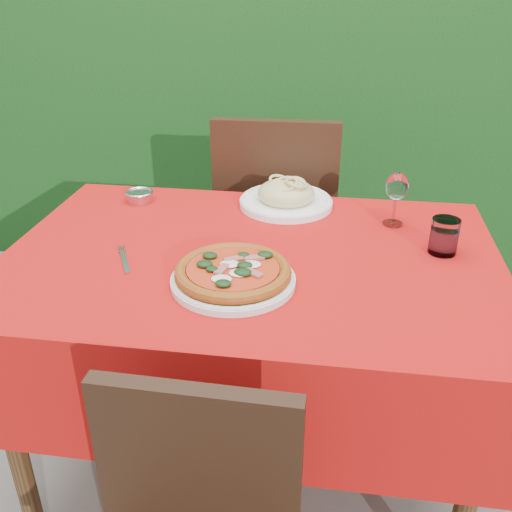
# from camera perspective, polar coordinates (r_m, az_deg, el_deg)

# --- Properties ---
(ground) EXTENTS (60.00, 60.00, 0.00)m
(ground) POSITION_cam_1_polar(r_m,az_deg,el_deg) (1.91, -0.40, -20.13)
(ground) COLOR #635F59
(ground) RESTS_ON ground
(hedge) EXTENTS (3.20, 0.55, 1.78)m
(hedge) POSITION_cam_1_polar(r_m,az_deg,el_deg) (2.88, 4.49, 17.33)
(hedge) COLOR black
(hedge) RESTS_ON ground
(dining_table) EXTENTS (1.26, 0.86, 0.75)m
(dining_table) POSITION_cam_1_polar(r_m,az_deg,el_deg) (1.53, -0.47, -4.81)
(dining_table) COLOR #4D3419
(dining_table) RESTS_ON ground
(chair_far) EXTENTS (0.44, 0.44, 0.95)m
(chair_far) POSITION_cam_1_polar(r_m,az_deg,el_deg) (2.13, 2.10, 3.41)
(chair_far) COLOR black
(chair_far) RESTS_ON ground
(pizza_plate) EXTENTS (0.29, 0.29, 0.05)m
(pizza_plate) POSITION_cam_1_polar(r_m,az_deg,el_deg) (1.31, -2.31, -1.84)
(pizza_plate) COLOR silver
(pizza_plate) RESTS_ON dining_table
(pasta_plate) EXTENTS (0.28, 0.28, 0.08)m
(pasta_plate) POSITION_cam_1_polar(r_m,az_deg,el_deg) (1.74, 3.02, 5.91)
(pasta_plate) COLOR white
(pasta_plate) RESTS_ON dining_table
(water_glass) EXTENTS (0.07, 0.07, 0.09)m
(water_glass) POSITION_cam_1_polar(r_m,az_deg,el_deg) (1.52, 18.27, 1.73)
(water_glass) COLOR silver
(water_glass) RESTS_ON dining_table
(wine_glass) EXTENTS (0.06, 0.06, 0.15)m
(wine_glass) POSITION_cam_1_polar(r_m,az_deg,el_deg) (1.62, 13.90, 6.57)
(wine_glass) COLOR white
(wine_glass) RESTS_ON dining_table
(fork) EXTENTS (0.09, 0.16, 0.00)m
(fork) POSITION_cam_1_polar(r_m,az_deg,el_deg) (1.45, -12.99, -0.56)
(fork) COLOR #B1B1B8
(fork) RESTS_ON dining_table
(steel_ramekin) EXTENTS (0.08, 0.08, 0.03)m
(steel_ramekin) POSITION_cam_1_polar(r_m,az_deg,el_deg) (1.81, -11.56, 5.83)
(steel_ramekin) COLOR silver
(steel_ramekin) RESTS_ON dining_table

